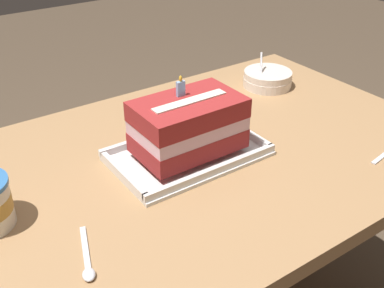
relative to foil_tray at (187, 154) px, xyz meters
name	(u,v)px	position (x,y,z in m)	size (l,w,h in m)	color
dining_table	(196,188)	(0.02, 0.00, -0.10)	(1.19, 0.76, 0.69)	#9E754C
foil_tray	(187,154)	(0.00, 0.00, 0.00)	(0.34, 0.21, 0.02)	silver
birthday_cake	(187,124)	(0.00, 0.00, 0.08)	(0.23, 0.14, 0.16)	maroon
bowl_stack	(268,79)	(0.41, 0.19, 0.02)	(0.14, 0.14, 0.10)	silver
serving_spoon_near_tray	(88,265)	(-0.32, -0.19, 0.00)	(0.06, 0.13, 0.01)	silver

